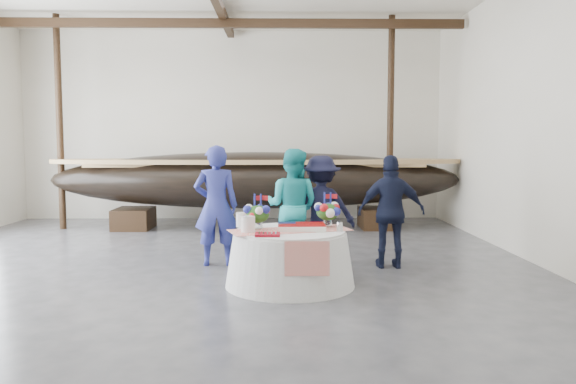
{
  "coord_description": "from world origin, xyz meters",
  "views": [
    {
      "loc": [
        1.1,
        -7.63,
        1.83
      ],
      "look_at": [
        1.25,
        0.88,
        1.09
      ],
      "focal_mm": 35.0,
      "sensor_mm": 36.0,
      "label": 1
    }
  ],
  "objects": [
    {
      "name": "floor",
      "position": [
        0.0,
        0.0,
        0.0
      ],
      "size": [
        10.0,
        12.0,
        0.01
      ],
      "primitive_type": "cube",
      "color": "#3D3D42",
      "rests_on": "ground"
    },
    {
      "name": "wall_back",
      "position": [
        0.0,
        6.0,
        2.25
      ],
      "size": [
        10.0,
        0.02,
        4.5
      ],
      "primitive_type": "cube",
      "color": "silver",
      "rests_on": "ground"
    },
    {
      "name": "wall_right",
      "position": [
        5.0,
        0.0,
        2.25
      ],
      "size": [
        0.02,
        12.0,
        4.5
      ],
      "primitive_type": "cube",
      "color": "silver",
      "rests_on": "ground"
    },
    {
      "name": "longboat_display",
      "position": [
        0.64,
        4.35,
        1.05
      ],
      "size": [
        8.76,
        1.75,
        1.64
      ],
      "color": "black",
      "rests_on": "ground"
    },
    {
      "name": "banquet_table",
      "position": [
        1.25,
        -0.52,
        0.36
      ],
      "size": [
        1.66,
        1.66,
        0.72
      ],
      "color": "silver",
      "rests_on": "ground"
    },
    {
      "name": "tabletop_items",
      "position": [
        1.24,
        -0.4,
        0.87
      ],
      "size": [
        1.63,
        1.03,
        0.4
      ],
      "color": "red",
      "rests_on": "banquet_table"
    },
    {
      "name": "guest_woman_blue",
      "position": [
        0.18,
        0.71,
        0.9
      ],
      "size": [
        0.69,
        0.49,
        1.8
      ],
      "primitive_type": "imported",
      "rotation": [
        0.0,
        0.0,
        3.23
      ],
      "color": "navy",
      "rests_on": "ground"
    },
    {
      "name": "guest_woman_teal",
      "position": [
        1.32,
        0.85,
        0.87
      ],
      "size": [
        1.03,
        0.92,
        1.75
      ],
      "primitive_type": "imported",
      "rotation": [
        0.0,
        0.0,
        2.78
      ],
      "color": "#21A7AB",
      "rests_on": "ground"
    },
    {
      "name": "guest_man_left",
      "position": [
        1.77,
        0.98,
        0.82
      ],
      "size": [
        1.07,
        0.63,
        1.64
      ],
      "primitive_type": "imported",
      "rotation": [
        0.0,
        0.0,
        3.12
      ],
      "color": "black",
      "rests_on": "ground"
    },
    {
      "name": "guest_man_right",
      "position": [
        2.76,
        0.49,
        0.83
      ],
      "size": [
        0.99,
        0.45,
        1.66
      ],
      "primitive_type": "imported",
      "rotation": [
        0.0,
        0.0,
        3.1
      ],
      "color": "black",
      "rests_on": "ground"
    }
  ]
}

